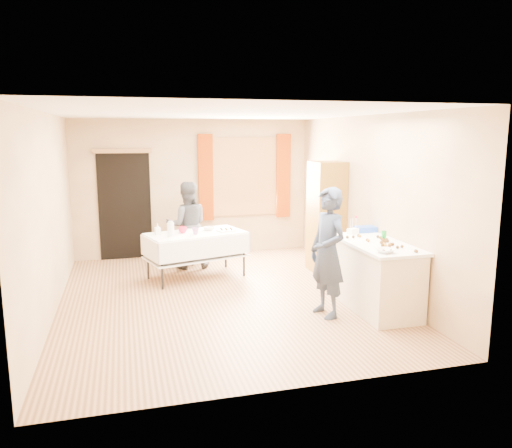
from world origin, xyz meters
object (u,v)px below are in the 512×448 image
object	(u,v)px
party_table	(196,251)
girl	(328,253)
cabinet	(326,217)
woman	(187,225)
chair	(195,247)
counter	(375,276)

from	to	relation	value
party_table	girl	xyz separation A→B (m)	(1.38, -2.16, 0.39)
cabinet	girl	world-z (taller)	cabinet
party_table	woman	bearing A→B (deg)	79.10
party_table	woman	distance (m)	0.72
girl	woman	distance (m)	3.15
woman	chair	bearing A→B (deg)	-111.69
party_table	girl	distance (m)	2.59
woman	counter	bearing A→B (deg)	131.53
cabinet	woman	size ratio (longest dim) A/B	1.23
cabinet	counter	bearing A→B (deg)	-92.95
party_table	chair	distance (m)	1.03
chair	girl	bearing A→B (deg)	-92.85
woman	cabinet	bearing A→B (deg)	163.85
cabinet	party_table	bearing A→B (deg)	176.05
counter	chair	distance (m)	3.69
cabinet	party_table	xyz separation A→B (m)	(-2.20, 0.15, -0.49)
party_table	chair	bearing A→B (deg)	67.52
party_table	chair	world-z (taller)	chair
chair	girl	world-z (taller)	girl
woman	girl	bearing A→B (deg)	120.33
cabinet	party_table	world-z (taller)	cabinet
chair	woman	bearing A→B (deg)	-139.46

